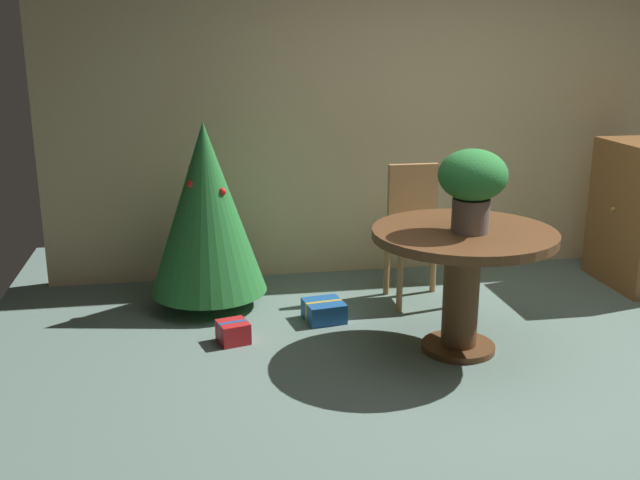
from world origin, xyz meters
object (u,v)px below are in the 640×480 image
at_px(holiday_tree, 206,209).
at_px(gift_box_red, 233,332).
at_px(gift_box_blue, 324,311).
at_px(wooden_chair_far, 416,227).
at_px(flower_vase, 473,182).
at_px(round_dining_table, 463,260).

xyz_separation_m(holiday_tree, gift_box_red, (0.13, -0.69, -0.65)).
bearing_deg(gift_box_blue, holiday_tree, 150.96).
bearing_deg(holiday_tree, wooden_chair_far, -3.35).
distance_m(holiday_tree, gift_box_red, 0.96).
distance_m(gift_box_red, gift_box_blue, 0.69).
bearing_deg(flower_vase, gift_box_red, 163.52).
distance_m(round_dining_table, gift_box_blue, 1.10).
bearing_deg(gift_box_red, round_dining_table, -14.56).
relative_size(flower_vase, holiday_tree, 0.37).
bearing_deg(gift_box_blue, round_dining_table, -40.40).
relative_size(holiday_tree, gift_box_blue, 4.55).
height_order(round_dining_table, holiday_tree, holiday_tree).
height_order(wooden_chair_far, gift_box_blue, wooden_chair_far).
bearing_deg(flower_vase, round_dining_table, 103.81).
height_order(round_dining_table, gift_box_red, round_dining_table).
distance_m(flower_vase, gift_box_red, 1.76).
xyz_separation_m(holiday_tree, gift_box_blue, (0.76, -0.42, -0.65)).
height_order(round_dining_table, wooden_chair_far, wooden_chair_far).
bearing_deg(gift_box_red, holiday_tree, 100.25).
bearing_deg(gift_box_blue, gift_box_red, -156.93).
xyz_separation_m(flower_vase, holiday_tree, (-1.51, 1.10, -0.35)).
bearing_deg(round_dining_table, wooden_chair_far, 90.00).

